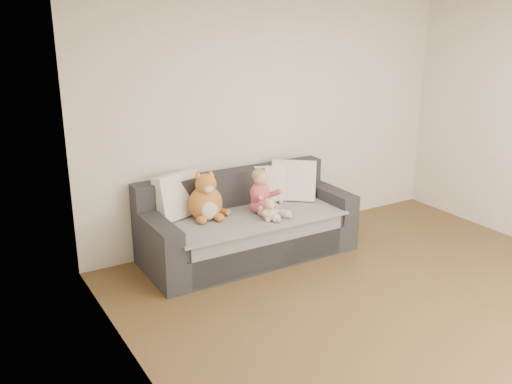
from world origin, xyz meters
TOP-DOWN VIEW (x-y plane):
  - room_shell at (0.00, 0.42)m, footprint 5.00×5.00m
  - sofa at (-0.60, 2.06)m, footprint 2.20×0.94m
  - cushion_left at (-1.26, 2.31)m, footprint 0.54×0.36m
  - cushion_right_back at (-0.15, 2.27)m, footprint 0.46×0.32m
  - cushion_right_front at (0.06, 2.17)m, footprint 0.51×0.47m
  - toddler at (-0.47, 1.96)m, footprint 0.33×0.48m
  - plush_cat at (-1.04, 2.11)m, footprint 0.42×0.36m
  - teddy_bear at (-0.51, 1.75)m, footprint 0.18×0.14m
  - plush_cow at (-0.41, 1.84)m, footprint 0.15×0.21m
  - sippy_cup at (-0.46, 1.81)m, footprint 0.12×0.08m

SIDE VIEW (x-z plane):
  - sofa at x=-0.60m, z-range -0.12..0.73m
  - sippy_cup at x=-0.46m, z-range 0.48..0.60m
  - plush_cow at x=-0.41m, z-range 0.46..0.63m
  - teddy_bear at x=-0.51m, z-range 0.45..0.68m
  - cushion_right_back at x=-0.15m, z-range 0.47..0.87m
  - plush_cat at x=-1.04m, z-range 0.40..0.93m
  - toddler at x=-0.47m, z-range 0.43..0.90m
  - cushion_right_front at x=0.06m, z-range 0.47..0.92m
  - cushion_left at x=-1.26m, z-range 0.46..0.93m
  - room_shell at x=0.00m, z-range -1.20..3.80m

